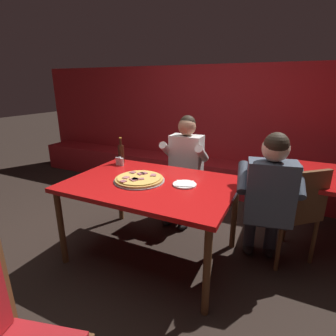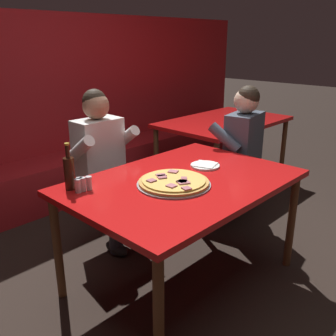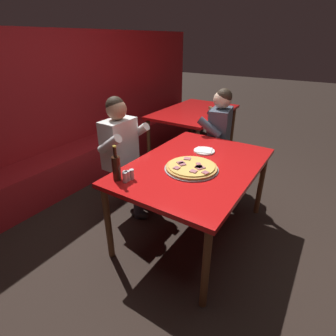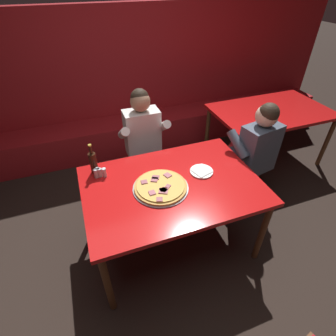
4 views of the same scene
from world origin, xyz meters
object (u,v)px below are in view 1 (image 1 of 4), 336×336
Objects in this scene: shaker_black_pepper at (122,162)px; diner_seated_blue_shirt at (184,164)px; main_dining_table at (151,189)px; pizza at (139,179)px; diner_standing_companion at (268,196)px; shaker_parmesan at (120,162)px; shaker_oregano at (119,161)px; beer_bottle at (121,153)px; shaker_red_pepper_flakes at (117,161)px; plate_white_paper at (185,184)px; dining_chair_far_left at (293,206)px.

shaker_black_pepper is 0.07× the size of diner_seated_blue_shirt.
main_dining_table is 3.21× the size of pizza.
diner_seated_blue_shirt is 1.14m from diner_standing_companion.
shaker_parmesan is 1.56m from diner_standing_companion.
shaker_oregano is 0.06m from shaker_black_pepper.
beer_bottle is at bearing 175.51° from diner_standing_companion.
shaker_parmesan is at bearing 143.59° from pizza.
shaker_oregano is (-0.46, 0.34, 0.02)m from pizza.
diner_seated_blue_shirt is at bearing 41.13° from shaker_oregano.
shaker_red_pepper_flakes is 1.00× the size of shaker_black_pepper.
diner_standing_companion is at bearing -1.20° from shaker_black_pepper.
pizza is 5.45× the size of shaker_red_pepper_flakes.
shaker_oregano is (0.02, -0.07, -0.07)m from beer_bottle.
beer_bottle is at bearing 159.65° from plate_white_paper.
shaker_black_pepper is at bearing 178.80° from diner_standing_companion.
beer_bottle reaches higher than plate_white_paper.
main_dining_table is at bearing -29.08° from shaker_parmesan.
main_dining_table is 0.68m from shaker_red_pepper_flakes.
pizza is 0.56m from shaker_parmesan.
pizza is 0.58m from shaker_oregano.
shaker_oregano and shaker_red_pepper_flakes have the same top height.
beer_bottle is at bearing -177.25° from dining_chair_far_left.
main_dining_table is at bearing -29.46° from shaker_oregano.
shaker_oregano is at bearing 163.28° from plate_white_paper.
shaker_parmesan is (0.01, -0.01, 0.00)m from shaker_oregano.
beer_bottle is 0.10m from shaker_oregano.
shaker_red_pepper_flakes is 0.07× the size of diner_standing_companion.
beer_bottle reaches higher than shaker_black_pepper.
dining_chair_far_left reaches higher than shaker_parmesan.
main_dining_table is 5.15× the size of beer_bottle.
dining_chair_far_left is at bearing 5.47° from shaker_parmesan.
shaker_black_pepper is (-0.83, 0.24, 0.03)m from plate_white_paper.
shaker_black_pepper is 0.09× the size of dining_chair_far_left.
pizza reaches higher than plate_white_paper.
shaker_parmesan is (-0.56, 0.31, 0.11)m from main_dining_table.
pizza is at bearing -37.90° from shaker_black_pepper.
diner_seated_blue_shirt is at bearing 90.61° from main_dining_table.
shaker_black_pepper is at bearing -134.82° from diner_seated_blue_shirt.
shaker_oregano reaches higher than main_dining_table.
pizza is at bearing -40.57° from beer_bottle.
diner_seated_blue_shirt reaches higher than dining_chair_far_left.
main_dining_table is 0.82m from diner_seated_blue_shirt.
dining_chair_far_left is at bearing 5.93° from shaker_black_pepper.
diner_standing_companion is (1.00, -0.55, 0.00)m from diner_seated_blue_shirt.
diner_seated_blue_shirt is (0.52, 0.52, -0.10)m from shaker_black_pepper.
beer_bottle is 0.23× the size of diner_seated_blue_shirt.
shaker_red_pepper_flakes is (0.00, -0.08, -0.07)m from beer_bottle.
shaker_black_pepper reaches higher than main_dining_table.
shaker_oregano is (-0.58, 0.33, 0.11)m from main_dining_table.
shaker_red_pepper_flakes reaches higher than pizza.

